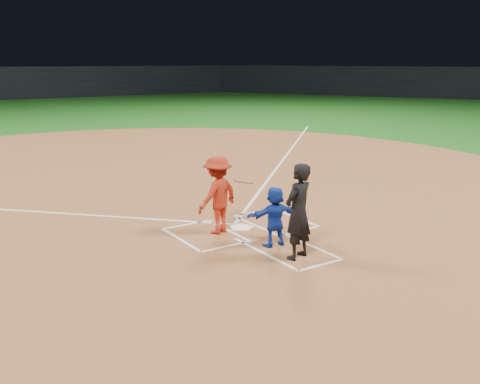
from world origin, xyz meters
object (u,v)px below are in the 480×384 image
home_plate (241,227)px  catcher (275,216)px  batter_at_plate (218,195)px  umpire (298,211)px

home_plate → catcher: bearing=86.6°
catcher → home_plate: bearing=-88.4°
batter_at_plate → home_plate: bearing=-0.2°
umpire → batter_at_plate: 2.29m
catcher → batter_at_plate: batter_at_plate is taller
home_plate → umpire: bearing=86.4°
home_plate → umpire: (-0.14, -2.24, 0.95)m
umpire → batter_at_plate: size_ratio=1.08×
umpire → batter_at_plate: (-0.49, 2.24, -0.07)m
catcher → umpire: size_ratio=0.67×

